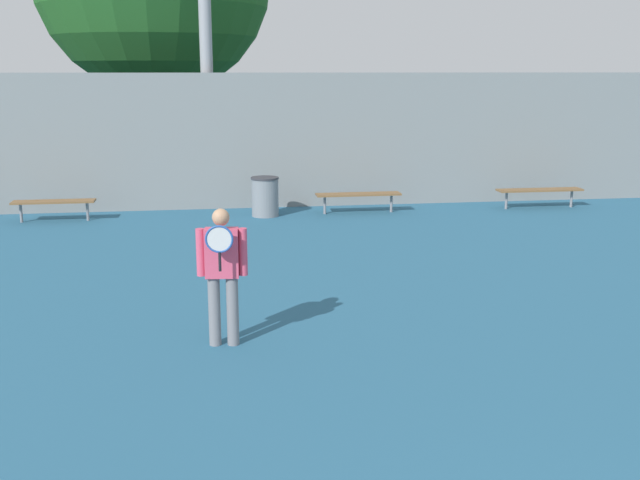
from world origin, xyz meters
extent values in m
cylinder|color=slate|center=(-2.73, 6.29, 0.41)|extent=(0.14, 0.14, 0.83)
cylinder|color=slate|center=(-2.52, 6.27, 0.41)|extent=(0.14, 0.14, 0.83)
cube|color=#DB4C6B|center=(-2.62, 6.28, 1.11)|extent=(0.40, 0.24, 0.57)
cylinder|color=#DB4C6B|center=(-2.87, 6.30, 1.12)|extent=(0.10, 0.10, 0.55)
cylinder|color=#DB4C6B|center=(-2.38, 6.26, 1.12)|extent=(0.10, 0.10, 0.55)
sphere|color=tan|center=(-2.62, 6.28, 1.52)|extent=(0.20, 0.20, 0.20)
cylinder|color=black|center=(-2.65, 6.00, 1.08)|extent=(0.03, 0.03, 0.22)
torus|color=#28519E|center=(-2.65, 6.00, 1.33)|extent=(0.31, 0.06, 0.31)
cylinder|color=silver|center=(-2.65, 6.00, 1.33)|extent=(0.27, 0.03, 0.27)
cube|color=brown|center=(0.55, 14.20, 0.43)|extent=(1.91, 0.40, 0.04)
cylinder|color=gray|center=(-0.21, 14.20, 0.20)|extent=(0.06, 0.06, 0.41)
cylinder|color=gray|center=(1.32, 14.20, 0.20)|extent=(0.06, 0.06, 0.41)
cube|color=brown|center=(-6.03, 14.20, 0.43)|extent=(1.70, 0.40, 0.04)
cylinder|color=gray|center=(-6.72, 14.20, 0.20)|extent=(0.06, 0.06, 0.41)
cylinder|color=gray|center=(-5.35, 14.20, 0.20)|extent=(0.06, 0.06, 0.41)
cube|color=brown|center=(4.86, 14.20, 0.43)|extent=(2.01, 0.40, 0.04)
cylinder|color=gray|center=(4.05, 14.20, 0.20)|extent=(0.06, 0.06, 0.41)
cylinder|color=gray|center=(5.66, 14.20, 0.20)|extent=(0.06, 0.06, 0.41)
cylinder|color=#939399|center=(-2.73, 15.57, 4.42)|extent=(0.28, 0.28, 8.84)
cylinder|color=gray|center=(-1.55, 14.16, 0.41)|extent=(0.59, 0.59, 0.82)
cylinder|color=#333338|center=(-1.55, 14.16, 0.84)|extent=(0.62, 0.62, 0.04)
cube|color=gray|center=(0.00, 15.23, 1.55)|extent=(28.41, 0.06, 3.10)
cylinder|color=brown|center=(-4.07, 19.29, 1.54)|extent=(0.51, 0.51, 3.09)
camera|label=1|loc=(-2.73, -2.09, 3.14)|focal=42.00mm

